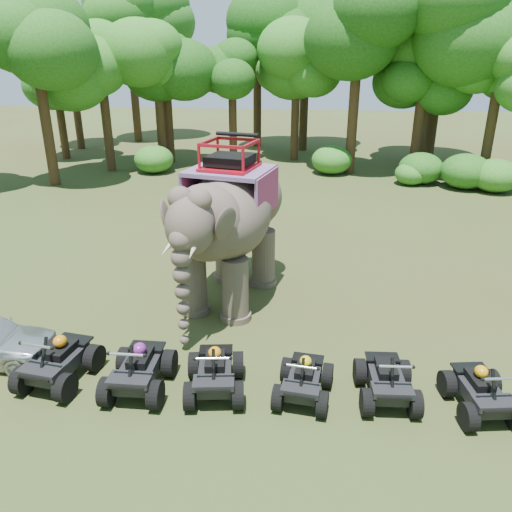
# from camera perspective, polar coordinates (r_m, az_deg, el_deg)

# --- Properties ---
(ground) EXTENTS (110.00, 110.00, 0.00)m
(ground) POSITION_cam_1_polar(r_m,az_deg,el_deg) (12.90, -0.63, -9.86)
(ground) COLOR #47381E
(ground) RESTS_ON ground
(elephant) EXTENTS (3.67, 6.08, 4.76)m
(elephant) POSITION_cam_1_polar(r_m,az_deg,el_deg) (14.23, -3.04, 3.89)
(elephant) COLOR #4E4139
(elephant) RESTS_ON ground
(atv_0) EXTENTS (1.52, 1.93, 1.31)m
(atv_0) POSITION_cam_1_polar(r_m,az_deg,el_deg) (12.05, -21.74, -10.53)
(atv_0) COLOR black
(atv_0) RESTS_ON ground
(atv_1) EXTENTS (1.32, 1.78, 1.30)m
(atv_1) POSITION_cam_1_polar(r_m,az_deg,el_deg) (11.27, -13.31, -11.88)
(atv_1) COLOR black
(atv_1) RESTS_ON ground
(atv_2) EXTENTS (1.47, 1.85, 1.25)m
(atv_2) POSITION_cam_1_polar(r_m,az_deg,el_deg) (10.96, -4.73, -12.52)
(atv_2) COLOR black
(atv_2) RESTS_ON ground
(atv_3) EXTENTS (1.30, 1.67, 1.15)m
(atv_3) POSITION_cam_1_polar(r_m,az_deg,el_deg) (10.85, 5.53, -13.32)
(atv_3) COLOR black
(atv_3) RESTS_ON ground
(atv_4) EXTENTS (1.29, 1.71, 1.21)m
(atv_4) POSITION_cam_1_polar(r_m,az_deg,el_deg) (11.09, 14.78, -12.96)
(atv_4) COLOR black
(atv_4) RESTS_ON ground
(atv_5) EXTENTS (1.43, 1.79, 1.20)m
(atv_5) POSITION_cam_1_polar(r_m,az_deg,el_deg) (11.41, 24.46, -13.37)
(atv_5) COLOR black
(atv_5) RESTS_ON ground
(tree_0) EXTENTS (5.54, 5.54, 7.91)m
(tree_0) POSITION_cam_1_polar(r_m,az_deg,el_deg) (34.27, 4.55, 17.42)
(tree_0) COLOR #195114
(tree_0) RESTS_ON ground
(tree_1) EXTENTS (6.66, 6.66, 9.52)m
(tree_1) POSITION_cam_1_polar(r_m,az_deg,el_deg) (30.70, 11.22, 18.02)
(tree_1) COLOR #195114
(tree_1) RESTS_ON ground
(tree_2) EXTENTS (4.88, 4.88, 6.98)m
(tree_2) POSITION_cam_1_polar(r_m,az_deg,el_deg) (32.28, 18.65, 15.23)
(tree_2) COLOR #195114
(tree_2) RESTS_ON ground
(tree_3) EXTENTS (5.60, 5.60, 8.00)m
(tree_3) POSITION_cam_1_polar(r_m,az_deg,el_deg) (30.72, 25.54, 14.92)
(tree_3) COLOR #195114
(tree_3) RESTS_ON ground
(tree_28) EXTENTS (5.94, 5.94, 8.48)m
(tree_28) POSITION_cam_1_polar(r_m,az_deg,el_deg) (29.49, -23.13, 15.54)
(tree_28) COLOR #195114
(tree_28) RESTS_ON ground
(tree_29) EXTENTS (5.66, 5.66, 8.09)m
(tree_29) POSITION_cam_1_polar(r_m,az_deg,el_deg) (32.07, -16.93, 16.39)
(tree_29) COLOR #195114
(tree_29) RESTS_ON ground
(tree_30) EXTENTS (5.49, 5.49, 7.85)m
(tree_30) POSITION_cam_1_polar(r_m,az_deg,el_deg) (34.02, -10.08, 17.07)
(tree_30) COLOR #195114
(tree_30) RESTS_ON ground
(tree_31) EXTENTS (5.00, 5.00, 7.14)m
(tree_31) POSITION_cam_1_polar(r_m,az_deg,el_deg) (33.28, -2.69, 16.64)
(tree_31) COLOR #195114
(tree_31) RESTS_ON ground
(tree_32) EXTENTS (7.17, 7.17, 10.24)m
(tree_32) POSITION_cam_1_polar(r_m,az_deg,el_deg) (34.81, 20.10, 18.21)
(tree_32) COLOR #195114
(tree_32) RESTS_ON ground
(tree_33) EXTENTS (7.59, 7.59, 10.85)m
(tree_33) POSITION_cam_1_polar(r_m,az_deg,el_deg) (42.76, -13.94, 19.82)
(tree_33) COLOR #195114
(tree_33) RESTS_ON ground
(tree_34) EXTENTS (5.71, 5.71, 8.15)m
(tree_34) POSITION_cam_1_polar(r_m,az_deg,el_deg) (40.64, -20.05, 17.15)
(tree_34) COLOR #195114
(tree_34) RESTS_ON ground
(tree_36) EXTENTS (6.95, 6.95, 9.93)m
(tree_36) POSITION_cam_1_polar(r_m,az_deg,el_deg) (36.06, 19.75, 18.11)
(tree_36) COLOR #195114
(tree_36) RESTS_ON ground
(tree_37) EXTENTS (5.58, 5.58, 7.97)m
(tree_37) POSITION_cam_1_polar(r_m,az_deg,el_deg) (33.07, -11.03, 16.97)
(tree_37) COLOR #195114
(tree_37) RESTS_ON ground
(tree_38) EXTENTS (7.27, 7.27, 10.39)m
(tree_38) POSITION_cam_1_polar(r_m,az_deg,el_deg) (31.79, 18.59, 18.25)
(tree_38) COLOR #195114
(tree_38) RESTS_ON ground
(tree_39) EXTENTS (5.16, 5.16, 7.37)m
(tree_39) POSITION_cam_1_polar(r_m,az_deg,el_deg) (36.98, -21.60, 15.94)
(tree_39) COLOR #195114
(tree_39) RESTS_ON ground
(tree_40) EXTENTS (7.13, 7.13, 10.19)m
(tree_40) POSITION_cam_1_polar(r_m,az_deg,el_deg) (39.44, 0.15, 19.79)
(tree_40) COLOR #195114
(tree_40) RESTS_ON ground
(tree_41) EXTENTS (7.25, 7.25, 10.36)m
(tree_41) POSITION_cam_1_polar(r_m,az_deg,el_deg) (37.87, 5.62, 19.71)
(tree_41) COLOR #195114
(tree_41) RESTS_ON ground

